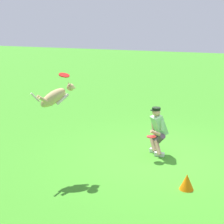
# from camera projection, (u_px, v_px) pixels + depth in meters

# --- Properties ---
(ground_plane) EXTENTS (60.00, 60.00, 0.00)m
(ground_plane) POSITION_uv_depth(u_px,v_px,m) (160.00, 158.00, 8.97)
(ground_plane) COLOR #3A8923
(person) EXTENTS (0.57, 0.70, 1.29)m
(person) POSITION_uv_depth(u_px,v_px,m) (158.00, 129.00, 9.08)
(person) COLOR silver
(person) RESTS_ON ground_plane
(dog) EXTENTS (0.73, 0.86, 0.58)m
(dog) POSITION_uv_depth(u_px,v_px,m) (55.00, 97.00, 7.71)
(dog) COLOR tan
(frisbee_flying) EXTENTS (0.34, 0.34, 0.11)m
(frisbee_flying) POSITION_uv_depth(u_px,v_px,m) (64.00, 75.00, 7.71)
(frisbee_flying) COLOR red
(frisbee_held) EXTENTS (0.28, 0.28, 0.05)m
(frisbee_held) POSITION_uv_depth(u_px,v_px,m) (151.00, 137.00, 8.78)
(frisbee_held) COLOR red
(frisbee_held) RESTS_ON person
(training_cone) EXTENTS (0.31, 0.31, 0.34)m
(training_cone) POSITION_uv_depth(u_px,v_px,m) (187.00, 182.00, 7.30)
(training_cone) COLOR orange
(training_cone) RESTS_ON ground_plane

